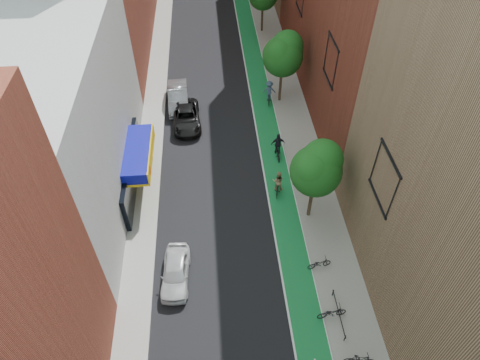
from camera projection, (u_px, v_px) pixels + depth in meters
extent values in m
cube|color=#157630|center=(260.00, 90.00, 41.36)|extent=(2.00, 68.00, 0.01)
cube|color=gray|center=(156.00, 94.00, 40.74)|extent=(2.00, 68.00, 0.15)
cube|color=gray|center=(285.00, 88.00, 41.46)|extent=(3.00, 68.00, 0.15)
cube|color=silver|center=(55.00, 125.00, 27.83)|extent=(8.00, 20.00, 12.00)
cylinder|color=#332619|center=(311.00, 200.00, 29.08)|extent=(0.24, 0.24, 3.30)
sphere|color=#134A16|center=(316.00, 171.00, 27.14)|extent=(3.36, 3.36, 3.36)
sphere|color=#134A16|center=(323.00, 159.00, 26.86)|extent=(2.64, 2.64, 2.64)
sphere|color=#134A16|center=(313.00, 169.00, 26.57)|extent=(2.40, 2.40, 2.40)
cylinder|color=#332619|center=(280.00, 85.00, 38.82)|extent=(0.24, 0.24, 3.47)
sphere|color=#134A16|center=(283.00, 57.00, 36.78)|extent=(3.53, 3.53, 3.53)
sphere|color=#134A16|center=(287.00, 47.00, 36.48)|extent=(2.77, 2.77, 2.77)
sphere|color=#134A16|center=(280.00, 53.00, 36.20)|extent=(2.52, 2.52, 2.52)
cylinder|color=#332619|center=(262.00, 18.00, 48.72)|extent=(0.24, 0.24, 3.19)
imported|color=silver|center=(175.00, 272.00, 26.20)|extent=(1.89, 4.17, 1.39)
imported|color=black|center=(186.00, 117.00, 37.13)|extent=(2.66, 5.27, 1.43)
imported|color=gray|center=(178.00, 97.00, 39.06)|extent=(2.03, 5.16, 1.67)
imported|color=black|center=(277.00, 189.00, 31.46)|extent=(0.75, 1.56, 0.90)
imported|color=tan|center=(278.00, 181.00, 31.00)|extent=(0.95, 0.81, 1.70)
imported|color=black|center=(278.00, 153.00, 34.25)|extent=(0.64, 1.80, 0.95)
imported|color=black|center=(278.00, 144.00, 33.74)|extent=(1.11, 0.47, 1.90)
imported|color=black|center=(269.00, 98.00, 39.57)|extent=(0.66, 1.63, 0.95)
imported|color=#425777|center=(269.00, 90.00, 39.08)|extent=(1.27, 0.84, 1.84)
imported|color=black|center=(332.00, 313.00, 24.40)|extent=(1.80, 0.80, 0.92)
imported|color=black|center=(360.00, 360.00, 22.48)|extent=(1.71, 0.68, 1.00)
imported|color=black|center=(319.00, 263.00, 26.79)|extent=(1.63, 0.81, 0.82)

